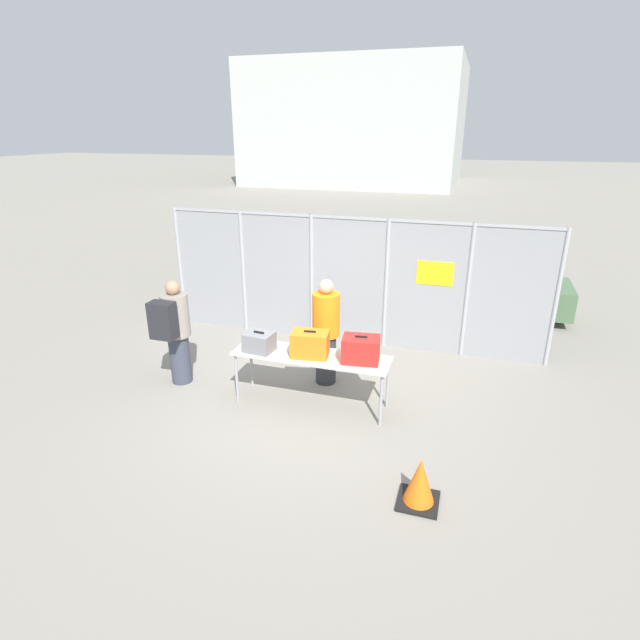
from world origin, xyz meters
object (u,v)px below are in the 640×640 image
Objects in this scene: traffic_cone at (420,483)px; inspection_table at (311,359)px; suitcase_grey at (259,342)px; traveler_hooded at (175,329)px; suitcase_red at (361,349)px; suitcase_orange at (310,344)px; security_worker_near at (326,331)px; utility_trailer at (501,295)px.

inspection_table is at bearing 137.49° from traffic_cone.
traveler_hooded is (-1.39, 0.07, -0.01)m from suitcase_grey.
suitcase_grey is at bearing -173.61° from inspection_table.
suitcase_red is at bearing 122.69° from traffic_cone.
traveler_hooded is (-2.12, 0.01, -0.05)m from suitcase_orange.
inspection_table is 1.35× the size of traveler_hooded.
traveler_hooded is at bearing 9.28° from security_worker_near.
utility_trailer is (2.62, 4.68, -0.52)m from suitcase_orange.
suitcase_grey is at bearing 148.74° from traffic_cone.
suitcase_grey is 0.25× the size of security_worker_near.
traveler_hooded is at bearing -179.68° from inspection_table.
suitcase_orange is 5.38m from utility_trailer.
suitcase_orange is at bearing 80.27° from security_worker_near.
security_worker_near is (0.73, 0.79, -0.05)m from suitcase_grey.
inspection_table is at bearing -119.29° from utility_trailer.
inspection_table is 0.76m from suitcase_grey.
suitcase_orange is (0.72, 0.06, 0.04)m from suitcase_grey.
utility_trailer is at bearing 60.76° from suitcase_orange.
suitcase_grey is 0.76× the size of suitcase_orange.
utility_trailer is (2.61, 4.65, -0.28)m from inspection_table.
traffic_cone is (1.70, -1.56, -0.46)m from inspection_table.
suitcase_red is 0.33× the size of traveler_hooded.
inspection_table is 0.23m from suitcase_orange.
inspection_table is 1.33× the size of security_worker_near.
inspection_table is at bearing 80.94° from security_worker_near.
traffic_cone is (1.70, -1.53, -0.69)m from suitcase_orange.
inspection_table is 4.13× the size of suitcase_red.
security_worker_near is at bearing 135.26° from suitcase_red.
utility_trailer is at bearing 54.80° from suitcase_grey.
suitcase_orange reaches higher than suitcase_grey.
security_worker_near reaches higher than utility_trailer.
suitcase_red is at bearing -112.57° from utility_trailer.
inspection_table is 2.35m from traffic_cone.
suitcase_orange is (-0.01, -0.02, 0.23)m from inspection_table.
suitcase_orange is 0.73m from security_worker_near.
suitcase_orange is 0.69m from suitcase_red.
traffic_cone is at bearing -57.31° from suitcase_red.
security_worker_near reaches higher than traffic_cone.
security_worker_near is (-0.69, 0.68, -0.09)m from suitcase_red.
suitcase_orange reaches higher than suitcase_red.
suitcase_grey is (-0.73, -0.08, 0.19)m from inspection_table.
suitcase_grey is at bearing -125.20° from utility_trailer.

